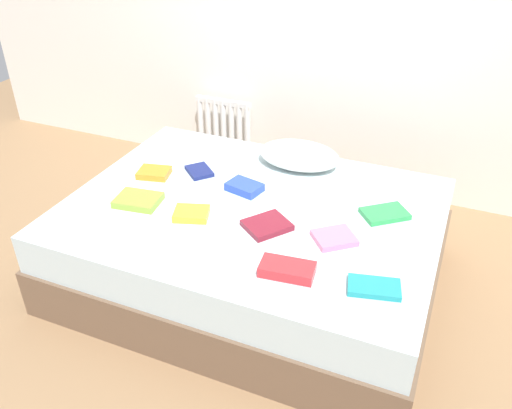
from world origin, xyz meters
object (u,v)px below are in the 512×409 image
at_px(textbook_lime, 138,200).
at_px(textbook_teal, 374,287).
at_px(pillow, 299,155).
at_px(textbook_orange, 154,173).
at_px(bed, 253,244).
at_px(textbook_green, 385,214).
at_px(textbook_yellow, 191,214).
at_px(textbook_red, 287,269).
at_px(radiator, 224,129).
at_px(textbook_pink, 334,238).
at_px(textbook_maroon, 267,225).
at_px(textbook_blue, 244,187).
at_px(textbook_navy, 199,171).

distance_m(textbook_lime, textbook_teal, 1.34).
bearing_deg(pillow, textbook_orange, -148.44).
bearing_deg(bed, textbook_green, 14.87).
height_order(pillow, textbook_yellow, pillow).
relative_size(pillow, textbook_red, 2.03).
distance_m(bed, textbook_lime, 0.67).
distance_m(radiator, textbook_pink, 1.84).
bearing_deg(textbook_yellow, textbook_green, 4.90).
distance_m(textbook_red, textbook_orange, 1.17).
relative_size(textbook_maroon, textbook_yellow, 1.21).
xyz_separation_m(textbook_blue, textbook_navy, (-0.33, 0.09, -0.01)).
xyz_separation_m(textbook_blue, textbook_maroon, (0.25, -0.29, -0.01)).
bearing_deg(radiator, textbook_lime, -82.79).
bearing_deg(textbook_navy, textbook_pink, 20.85).
bearing_deg(radiator, textbook_green, -35.50).
distance_m(textbook_teal, textbook_orange, 1.50).
height_order(textbook_pink, textbook_teal, textbook_pink).
xyz_separation_m(textbook_maroon, textbook_red, (0.22, -0.30, 0.01)).
distance_m(textbook_maroon, textbook_navy, 0.70).
xyz_separation_m(textbook_pink, textbook_teal, (0.26, -0.28, -0.00)).
bearing_deg(bed, textbook_red, -51.61).
bearing_deg(textbook_navy, radiator, 149.74).
bearing_deg(textbook_maroon, textbook_green, -20.26).
bearing_deg(textbook_blue, textbook_green, 16.69).
height_order(bed, radiator, radiator).
xyz_separation_m(textbook_blue, textbook_lime, (-0.47, -0.35, -0.00)).
height_order(textbook_yellow, textbook_orange, same).
bearing_deg(textbook_blue, textbook_orange, -162.02).
relative_size(bed, radiator, 4.11).
xyz_separation_m(bed, pillow, (0.08, 0.54, 0.32)).
height_order(textbook_maroon, textbook_pink, same).
distance_m(radiator, textbook_blue, 1.27).
bearing_deg(textbook_green, textbook_pink, -159.16).
bearing_deg(textbook_yellow, radiator, 91.22).
distance_m(textbook_navy, textbook_orange, 0.27).
bearing_deg(textbook_lime, textbook_teal, -16.46).
bearing_deg(textbook_orange, textbook_green, -8.88).
xyz_separation_m(pillow, textbook_teal, (0.67, -0.96, -0.06)).
bearing_deg(textbook_teal, textbook_yellow, 155.47).
distance_m(textbook_navy, textbook_teal, 1.35).
height_order(textbook_navy, textbook_green, textbook_green).
bearing_deg(radiator, textbook_navy, -71.94).
bearing_deg(textbook_yellow, textbook_orange, 125.37).
xyz_separation_m(textbook_maroon, textbook_navy, (-0.59, 0.38, -0.00)).
distance_m(bed, textbook_orange, 0.73).
bearing_deg(textbook_pink, bed, 125.01).
xyz_separation_m(pillow, textbook_red, (0.29, -1.00, -0.04)).
bearing_deg(textbook_red, textbook_lime, 158.67).
bearing_deg(textbook_yellow, pillow, 48.37).
bearing_deg(textbook_yellow, textbook_teal, -29.79).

